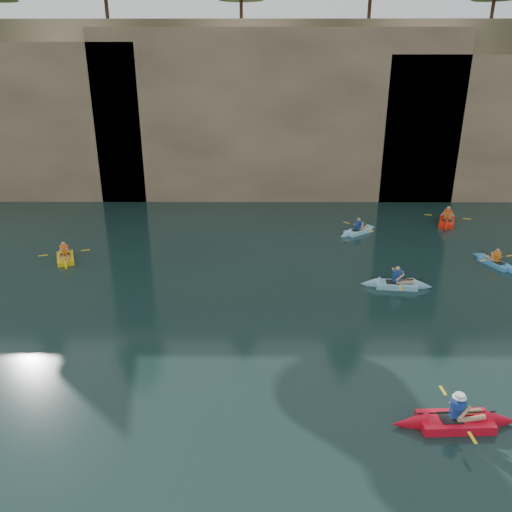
{
  "coord_description": "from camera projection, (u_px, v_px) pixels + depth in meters",
  "views": [
    {
      "loc": [
        0.73,
        -11.9,
        9.14
      ],
      "look_at": [
        0.65,
        3.66,
        3.0
      ],
      "focal_mm": 35.0,
      "sensor_mm": 36.0,
      "label": 1
    }
  ],
  "objects": [
    {
      "name": "cliff",
      "position": [
        249.0,
        101.0,
        40.13
      ],
      "size": [
        70.0,
        16.0,
        12.0
      ],
      "primitive_type": "cube",
      "color": "tan",
      "rests_on": "ground"
    },
    {
      "name": "kayaker_blue_east",
      "position": [
        496.0,
        263.0,
        23.73
      ],
      "size": [
        1.98,
        2.98,
        1.04
      ],
      "rotation": [
        0.0,
        0.0,
        1.95
      ],
      "color": "#3F97D9",
      "rests_on": "ground"
    },
    {
      "name": "sea_cave_center",
      "position": [
        190.0,
        177.0,
        34.28
      ],
      "size": [
        3.5,
        1.0,
        3.2
      ],
      "primitive_type": "cube",
      "color": "black",
      "rests_on": "ground"
    },
    {
      "name": "kayaker_ltblue_mid",
      "position": [
        358.0,
        231.0,
        28.15
      ],
      "size": [
        2.7,
        2.31,
        1.1
      ],
      "rotation": [
        0.0,
        0.0,
        0.66
      ],
      "color": "#95E5FA",
      "rests_on": "ground"
    },
    {
      "name": "kayaker_yellow",
      "position": [
        65.0,
        258.0,
        24.29
      ],
      "size": [
        2.23,
        2.99,
        1.2
      ],
      "rotation": [
        0.0,
        0.0,
        -1.2
      ],
      "color": "yellow",
      "rests_on": "ground"
    },
    {
      "name": "main_kayaker",
      "position": [
        455.0,
        421.0,
        13.29
      ],
      "size": [
        3.43,
        2.31,
        1.26
      ],
      "rotation": [
        0.0,
        0.0,
        0.04
      ],
      "color": "red",
      "rests_on": "ground"
    },
    {
      "name": "sea_cave_east",
      "position": [
        394.0,
        168.0,
        33.98
      ],
      "size": [
        5.0,
        1.0,
        4.5
      ],
      "primitive_type": "cube",
      "color": "black",
      "rests_on": "ground"
    },
    {
      "name": "kayaker_red_far",
      "position": [
        447.0,
        221.0,
        29.75
      ],
      "size": [
        2.43,
        3.63,
        1.32
      ],
      "rotation": [
        0.0,
        0.0,
        1.19
      ],
      "color": "red",
      "rests_on": "ground"
    },
    {
      "name": "kayaker_ltblue_near",
      "position": [
        396.0,
        284.0,
        21.43
      ],
      "size": [
        3.1,
        2.36,
        1.2
      ],
      "rotation": [
        0.0,
        0.0,
        -0.11
      ],
      "color": "#84C2DD",
      "rests_on": "ground"
    },
    {
      "name": "ground",
      "position": [
        233.0,
        399.0,
        14.43
      ],
      "size": [
        160.0,
        160.0,
        0.0
      ],
      "primitive_type": "plane",
      "color": "black",
      "rests_on": "ground"
    },
    {
      "name": "cliff_slab_center",
      "position": [
        277.0,
        115.0,
        33.35
      ],
      "size": [
        24.0,
        2.4,
        11.4
      ],
      "primitive_type": "cube",
      "color": "#A08461",
      "rests_on": "ground"
    }
  ]
}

